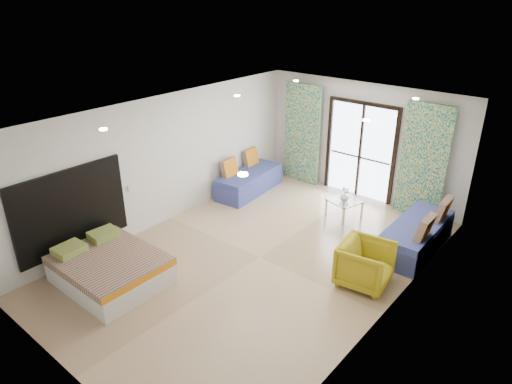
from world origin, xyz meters
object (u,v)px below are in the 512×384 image
Objects in this scene: coffee_table at (344,202)px; bed at (110,268)px; daybed_left at (249,180)px; daybed_right at (417,235)px; armchair at (365,262)px.

bed is at bearing -111.64° from coffee_table.
daybed_left is 0.97× the size of daybed_right.
armchair is (1.50, -1.94, 0.05)m from coffee_table.
daybed_left reaches higher than armchair.
armchair is (-0.24, -1.64, 0.11)m from daybed_right.
daybed_right is 2.40× the size of armchair.
daybed_right is 2.63× the size of coffee_table.
coffee_table is (2.49, 0.30, 0.08)m from daybed_left.
bed is 5.65m from daybed_right.
armchair is at bearing -52.19° from coffee_table.
daybed_left is (-0.64, 4.37, 0.04)m from bed.
daybed_left is at bearing 178.93° from daybed_right.
daybed_right reaches higher than armchair.
daybed_left reaches higher than coffee_table.
armchair reaches higher than coffee_table.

